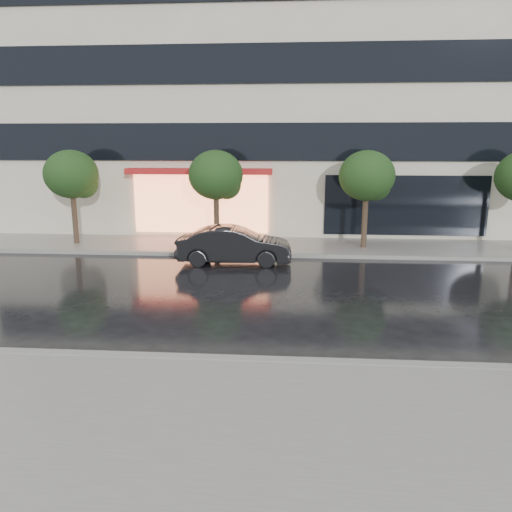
# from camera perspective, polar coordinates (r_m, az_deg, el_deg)

# --- Properties ---
(ground) EXTENTS (120.00, 120.00, 0.00)m
(ground) POSITION_cam_1_polar(r_m,az_deg,el_deg) (10.95, 3.30, -10.15)
(ground) COLOR black
(ground) RESTS_ON ground
(sidewalk_near) EXTENTS (60.00, 4.50, 0.12)m
(sidewalk_near) POSITION_cam_1_polar(r_m,az_deg,el_deg) (8.03, 2.83, -18.84)
(sidewalk_near) COLOR slate
(sidewalk_near) RESTS_ON ground
(sidewalk_far) EXTENTS (60.00, 3.50, 0.12)m
(sidewalk_far) POSITION_cam_1_polar(r_m,az_deg,el_deg) (20.77, 3.84, 1.11)
(sidewalk_far) COLOR slate
(sidewalk_far) RESTS_ON ground
(curb_near) EXTENTS (60.00, 0.25, 0.14)m
(curb_near) POSITION_cam_1_polar(r_m,az_deg,el_deg) (10.01, 3.19, -12.02)
(curb_near) COLOR gray
(curb_near) RESTS_ON ground
(curb_far) EXTENTS (60.00, 0.25, 0.14)m
(curb_far) POSITION_cam_1_polar(r_m,az_deg,el_deg) (19.05, 3.79, 0.07)
(curb_far) COLOR gray
(curb_far) RESTS_ON ground
(office_building) EXTENTS (30.00, 12.76, 18.00)m
(office_building) POSITION_cam_1_polar(r_m,az_deg,el_deg) (28.45, 4.30, 22.39)
(office_building) COLOR beige
(office_building) RESTS_ON ground
(tree_far_west) EXTENTS (2.20, 2.20, 3.99)m
(tree_far_west) POSITION_cam_1_polar(r_m,az_deg,el_deg) (22.11, -20.17, 8.57)
(tree_far_west) COLOR #33261C
(tree_far_west) RESTS_ON ground
(tree_mid_west) EXTENTS (2.20, 2.20, 3.99)m
(tree_mid_west) POSITION_cam_1_polar(r_m,az_deg,el_deg) (20.39, -4.43, 9.01)
(tree_mid_west) COLOR #33261C
(tree_mid_west) RESTS_ON ground
(tree_mid_east) EXTENTS (2.20, 2.20, 3.99)m
(tree_mid_east) POSITION_cam_1_polar(r_m,az_deg,el_deg) (20.37, 12.70, 8.73)
(tree_mid_east) COLOR #33261C
(tree_mid_east) RESTS_ON ground
(parked_car) EXTENTS (4.13, 1.54, 1.35)m
(parked_car) POSITION_cam_1_polar(r_m,az_deg,el_deg) (17.90, -2.50, 1.23)
(parked_car) COLOR black
(parked_car) RESTS_ON ground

